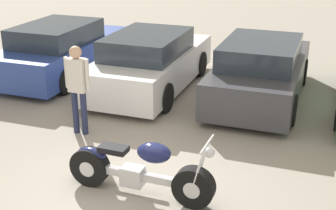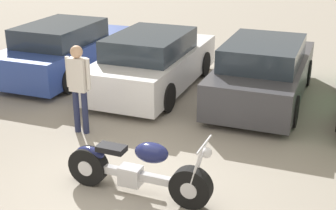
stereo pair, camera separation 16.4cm
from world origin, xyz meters
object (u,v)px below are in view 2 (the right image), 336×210
(motorcycle, at_px, (136,170))
(person_standing, at_px, (79,82))
(parked_car_blue, at_px, (66,50))
(parked_car_dark_grey, at_px, (263,72))
(parked_car_white, at_px, (154,62))

(motorcycle, height_order, person_standing, person_standing)
(parked_car_blue, bearing_deg, parked_car_dark_grey, -0.65)
(parked_car_dark_grey, relative_size, person_standing, 2.53)
(parked_car_white, xyz_separation_m, parked_car_dark_grey, (2.66, 0.19, 0.00))
(parked_car_blue, height_order, parked_car_white, same)
(parked_car_blue, relative_size, parked_car_white, 1.00)
(motorcycle, bearing_deg, parked_car_blue, 131.51)
(motorcycle, bearing_deg, person_standing, 139.49)
(motorcycle, height_order, parked_car_white, parked_car_white)
(parked_car_dark_grey, height_order, person_standing, person_standing)
(motorcycle, relative_size, parked_car_white, 0.53)
(motorcycle, height_order, parked_car_blue, parked_car_blue)
(parked_car_blue, xyz_separation_m, parked_car_white, (2.66, -0.25, 0.00))
(parked_car_blue, bearing_deg, motorcycle, -48.49)
(person_standing, bearing_deg, parked_car_white, 83.82)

